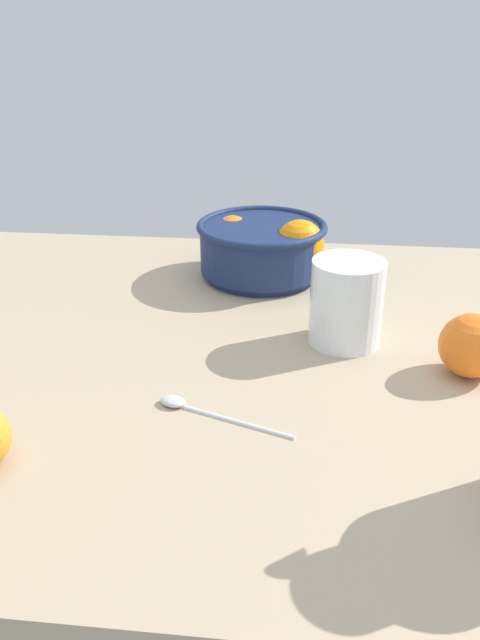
{
  "coord_description": "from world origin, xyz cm",
  "views": [
    {
      "loc": [
        9.32,
        -78.26,
        42.46
      ],
      "look_at": [
        1.19,
        -2.79,
        5.7
      ],
      "focal_mm": 36.65,
      "sensor_mm": 36.0,
      "label": 1
    }
  ],
  "objects_px": {
    "spoon": "(204,410)",
    "fruit_bowl": "(265,247)",
    "juice_glass": "(346,308)",
    "loose_orange_1": "(472,346)"
  },
  "relations": [
    {
      "from": "loose_orange_1",
      "to": "fruit_bowl",
      "type": "bearing_deg",
      "value": 132.89
    },
    {
      "from": "fruit_bowl",
      "to": "loose_orange_1",
      "type": "xyz_separation_m",
      "value": [
        0.28,
        -0.3,
        -0.01
      ]
    },
    {
      "from": "juice_glass",
      "to": "spoon",
      "type": "relative_size",
      "value": 0.72
    },
    {
      "from": "loose_orange_1",
      "to": "spoon",
      "type": "relative_size",
      "value": 0.49
    },
    {
      "from": "juice_glass",
      "to": "fruit_bowl",
      "type": "bearing_deg",
      "value": 119.24
    },
    {
      "from": "juice_glass",
      "to": "spoon",
      "type": "xyz_separation_m",
      "value": [
        -0.17,
        -0.2,
        -0.05
      ]
    },
    {
      "from": "fruit_bowl",
      "to": "juice_glass",
      "type": "distance_m",
      "value": 0.26
    },
    {
      "from": "spoon",
      "to": "fruit_bowl",
      "type": "bearing_deg",
      "value": 84.96
    },
    {
      "from": "fruit_bowl",
      "to": "spoon",
      "type": "height_order",
      "value": "fruit_bowl"
    },
    {
      "from": "fruit_bowl",
      "to": "loose_orange_1",
      "type": "bearing_deg",
      "value": -47.11
    }
  ]
}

